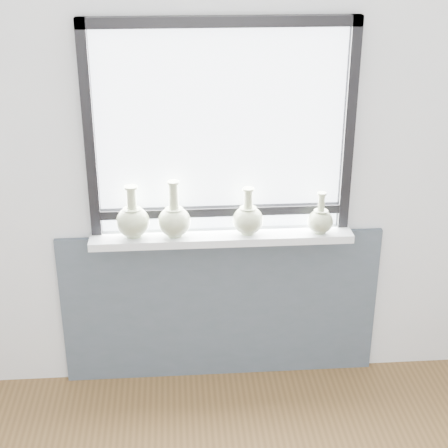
{
  "coord_description": "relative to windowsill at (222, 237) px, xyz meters",
  "views": [
    {
      "loc": [
        -0.23,
        -1.42,
        2.34
      ],
      "look_at": [
        0.0,
        1.55,
        1.02
      ],
      "focal_mm": 55.0,
      "sensor_mm": 36.0,
      "label": 1
    }
  ],
  "objects": [
    {
      "name": "apron_panel",
      "position": [
        0.0,
        0.07,
        -0.45
      ],
      "size": [
        1.7,
        0.03,
        0.86
      ],
      "primitive_type": "cube",
      "color": "#454E5D",
      "rests_on": "ground"
    },
    {
      "name": "vase_b",
      "position": [
        -0.24,
        -0.01,
        0.11
      ],
      "size": [
        0.16,
        0.16,
        0.29
      ],
      "rotation": [
        0.0,
        0.0,
        -0.41
      ],
      "color": "#A4B087",
      "rests_on": "windowsill"
    },
    {
      "name": "window",
      "position": [
        0.0,
        0.06,
        0.56
      ],
      "size": [
        1.3,
        0.06,
        1.05
      ],
      "color": "black",
      "rests_on": "windowsill"
    },
    {
      "name": "vase_c",
      "position": [
        0.13,
        -0.01,
        0.1
      ],
      "size": [
        0.15,
        0.15,
        0.24
      ],
      "rotation": [
        0.0,
        0.0,
        -0.32
      ],
      "color": "#A4B087",
      "rests_on": "windowsill"
    },
    {
      "name": "windowsill",
      "position": [
        0.0,
        0.0,
        0.0
      ],
      "size": [
        1.32,
        0.18,
        0.04
      ],
      "primitive_type": "cube",
      "color": "silver",
      "rests_on": "apron_panel"
    },
    {
      "name": "vase_a",
      "position": [
        -0.44,
        -0.0,
        0.11
      ],
      "size": [
        0.17,
        0.17,
        0.26
      ],
      "rotation": [
        0.0,
        0.0,
        -0.4
      ],
      "color": "#A4B087",
      "rests_on": "windowsill"
    },
    {
      "name": "back_wall",
      "position": [
        0.0,
        0.1,
        0.42
      ],
      "size": [
        3.6,
        0.02,
        2.6
      ],
      "primitive_type": "cube",
      "color": "silver",
      "rests_on": "ground"
    },
    {
      "name": "vase_d",
      "position": [
        0.49,
        -0.03,
        0.09
      ],
      "size": [
        0.13,
        0.13,
        0.22
      ],
      "rotation": [
        0.0,
        0.0,
        0.1
      ],
      "color": "#A4B087",
      "rests_on": "windowsill"
    }
  ]
}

